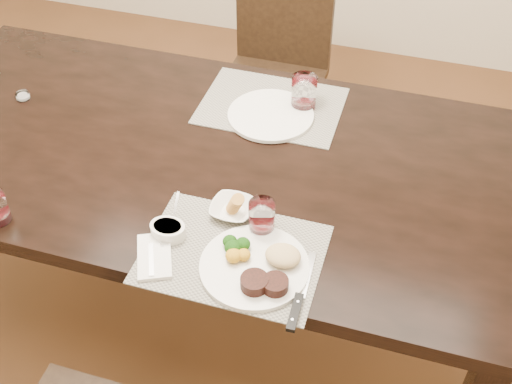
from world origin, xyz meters
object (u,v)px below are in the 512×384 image
(cracker_bowl, at_px, (232,209))
(dinner_plate, at_px, (259,266))
(steak_knife, at_px, (298,303))
(chair_far, at_px, (277,62))
(wine_glass_near, at_px, (262,218))
(far_plate, at_px, (271,115))

(cracker_bowl, bearing_deg, dinner_plate, -53.58)
(steak_knife, height_order, cracker_bowl, cracker_bowl)
(dinner_plate, bearing_deg, chair_far, 89.26)
(wine_glass_near, height_order, far_plate, wine_glass_near)
(wine_glass_near, bearing_deg, cracker_bowl, 158.40)
(steak_knife, distance_m, wine_glass_near, 0.26)
(steak_knife, bearing_deg, far_plate, 108.79)
(chair_far, relative_size, wine_glass_near, 9.34)
(steak_knife, relative_size, cracker_bowl, 2.06)
(far_plate, bearing_deg, wine_glass_near, -76.85)
(steak_knife, bearing_deg, dinner_plate, 146.16)
(chair_far, xyz_separation_m, wine_glass_near, (0.28, -1.20, 0.29))
(steak_knife, distance_m, cracker_bowl, 0.35)
(far_plate, bearing_deg, chair_far, 103.47)
(cracker_bowl, bearing_deg, chair_far, 99.29)
(chair_far, bearing_deg, dinner_plate, -76.60)
(dinner_plate, distance_m, far_plate, 0.64)
(cracker_bowl, height_order, wine_glass_near, wine_glass_near)
(wine_glass_near, xyz_separation_m, far_plate, (-0.11, 0.49, -0.04))
(chair_far, height_order, far_plate, chair_far)
(dinner_plate, relative_size, far_plate, 1.00)
(cracker_bowl, xyz_separation_m, wine_glass_near, (0.09, -0.04, 0.03))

